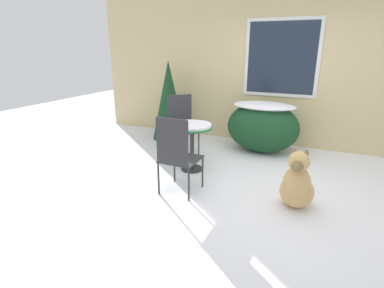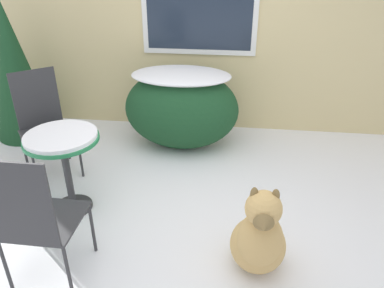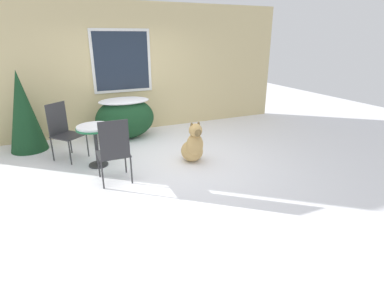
{
  "view_description": "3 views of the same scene",
  "coord_description": "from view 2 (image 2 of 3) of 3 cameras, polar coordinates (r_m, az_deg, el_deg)",
  "views": [
    {
      "loc": [
        0.78,
        -3.65,
        1.84
      ],
      "look_at": [
        -1.03,
        0.29,
        0.42
      ],
      "focal_mm": 28.0,
      "sensor_mm": 36.0,
      "label": 1
    },
    {
      "loc": [
        0.35,
        -2.26,
        2.08
      ],
      "look_at": [
        0.0,
        0.6,
        0.55
      ],
      "focal_mm": 35.0,
      "sensor_mm": 36.0,
      "label": 2
    },
    {
      "loc": [
        -1.52,
        -4.84,
        2.16
      ],
      "look_at": [
        0.57,
        -0.19,
        0.32
      ],
      "focal_mm": 28.0,
      "sensor_mm": 36.0,
      "label": 3
    }
  ],
  "objects": [
    {
      "name": "house_wall",
      "position": [
        4.52,
        2.54,
        20.02
      ],
      "size": [
        8.0,
        0.1,
        2.9
      ],
      "color": "#D1BC84",
      "rests_on": "ground_plane"
    },
    {
      "name": "patio_chair_far_side",
      "position": [
        2.62,
        -22.72,
        -10.28
      ],
      "size": [
        0.47,
        0.47,
        1.04
      ],
      "rotation": [
        0.0,
        0.0,
        3.14
      ],
      "color": "#2D2D30",
      "rests_on": "ground_plane"
    },
    {
      "name": "patio_table",
      "position": [
        3.26,
        -19.06,
        -0.67
      ],
      "size": [
        0.61,
        0.61,
        0.74
      ],
      "color": "#2D2D30",
      "rests_on": "ground_plane"
    },
    {
      "name": "ground_plane",
      "position": [
        3.09,
        -1.39,
        -14.32
      ],
      "size": [
        16.0,
        16.0,
        0.0
      ],
      "primitive_type": "plane",
      "color": "white"
    },
    {
      "name": "patio_chair_near_table",
      "position": [
        3.97,
        -21.68,
        3.25
      ],
      "size": [
        0.66,
        0.66,
        1.04
      ],
      "rotation": [
        0.0,
        0.0,
        0.71
      ],
      "color": "#2D2D30",
      "rests_on": "ground_plane"
    },
    {
      "name": "shrub_left",
      "position": [
        4.21,
        -1.61,
        5.73
      ],
      "size": [
        1.28,
        0.82,
        0.91
      ],
      "color": "#194223",
      "rests_on": "ground_plane"
    },
    {
      "name": "dog",
      "position": [
        2.7,
        10.16,
        -14.04
      ],
      "size": [
        0.41,
        0.65,
        0.77
      ],
      "rotation": [
        0.0,
        0.0,
        -0.03
      ],
      "color": "tan",
      "rests_on": "ground_plane"
    },
    {
      "name": "evergreen_bush",
      "position": [
        4.84,
        -25.26,
        9.85
      ],
      "size": [
        0.69,
        0.69,
        1.58
      ],
      "color": "#194223",
      "rests_on": "ground_plane"
    }
  ]
}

